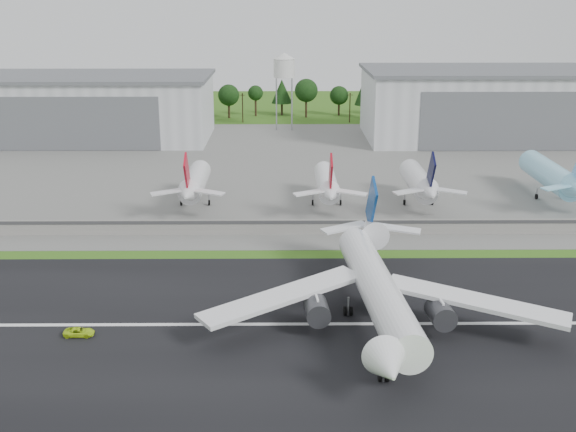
{
  "coord_description": "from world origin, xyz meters",
  "views": [
    {
      "loc": [
        -5.85,
        -95.29,
        50.8
      ],
      "look_at": [
        -4.72,
        40.0,
        9.0
      ],
      "focal_mm": 45.0,
      "sensor_mm": 36.0,
      "label": 1
    }
  ],
  "objects_px": {
    "parked_jet_red_a": "(194,184)",
    "parked_jet_skyblue": "(554,177)",
    "parked_jet_navy": "(420,183)",
    "ground_vehicle": "(79,332)",
    "parked_jet_red_b": "(327,184)",
    "main_airliner": "(378,297)"
  },
  "relations": [
    {
      "from": "ground_vehicle",
      "to": "parked_jet_red_b",
      "type": "distance_m",
      "value": 82.4
    },
    {
      "from": "parked_jet_red_a",
      "to": "parked_jet_skyblue",
      "type": "bearing_deg",
      "value": 3.19
    },
    {
      "from": "parked_jet_red_a",
      "to": "parked_jet_red_b",
      "type": "bearing_deg",
      "value": -0.06
    },
    {
      "from": "parked_jet_red_a",
      "to": "parked_jet_skyblue",
      "type": "relative_size",
      "value": 0.84
    },
    {
      "from": "main_airliner",
      "to": "parked_jet_navy",
      "type": "xyz_separation_m",
      "value": [
        19.09,
        66.99,
        1.26
      ]
    },
    {
      "from": "main_airliner",
      "to": "ground_vehicle",
      "type": "bearing_deg",
      "value": -0.01
    },
    {
      "from": "main_airliner",
      "to": "parked_jet_red_a",
      "type": "xyz_separation_m",
      "value": [
        -36.81,
        66.98,
        1.18
      ]
    },
    {
      "from": "parked_jet_red_a",
      "to": "parked_jet_red_b",
      "type": "relative_size",
      "value": 1.0
    },
    {
      "from": "parked_jet_skyblue",
      "to": "parked_jet_red_a",
      "type": "bearing_deg",
      "value": -176.81
    },
    {
      "from": "parked_jet_red_b",
      "to": "parked_jet_navy",
      "type": "height_order",
      "value": "parked_jet_navy"
    },
    {
      "from": "main_airliner",
      "to": "parked_jet_red_a",
      "type": "height_order",
      "value": "main_airliner"
    },
    {
      "from": "main_airliner",
      "to": "ground_vehicle",
      "type": "xyz_separation_m",
      "value": [
        -46.52,
        -3.4,
        -4.14
      ]
    },
    {
      "from": "parked_jet_red_a",
      "to": "parked_jet_navy",
      "type": "distance_m",
      "value": 55.9
    },
    {
      "from": "main_airliner",
      "to": "parked_jet_red_b",
      "type": "relative_size",
      "value": 1.89
    },
    {
      "from": "main_airliner",
      "to": "parked_jet_red_b",
      "type": "distance_m",
      "value": 67.07
    },
    {
      "from": "main_airliner",
      "to": "parked_jet_red_a",
      "type": "bearing_deg",
      "value": -65.39
    },
    {
      "from": "parked_jet_navy",
      "to": "parked_jet_skyblue",
      "type": "bearing_deg",
      "value": 8.22
    },
    {
      "from": "main_airliner",
      "to": "parked_jet_red_a",
      "type": "relative_size",
      "value": 1.89
    },
    {
      "from": "parked_jet_navy",
      "to": "ground_vehicle",
      "type": "bearing_deg",
      "value": -132.98
    },
    {
      "from": "parked_jet_red_b",
      "to": "parked_jet_skyblue",
      "type": "bearing_deg",
      "value": 5.03
    },
    {
      "from": "parked_jet_red_b",
      "to": "ground_vehicle",
      "type": "bearing_deg",
      "value": -121.2
    },
    {
      "from": "parked_jet_red_a",
      "to": "main_airliner",
      "type": "bearing_deg",
      "value": -61.21
    }
  ]
}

